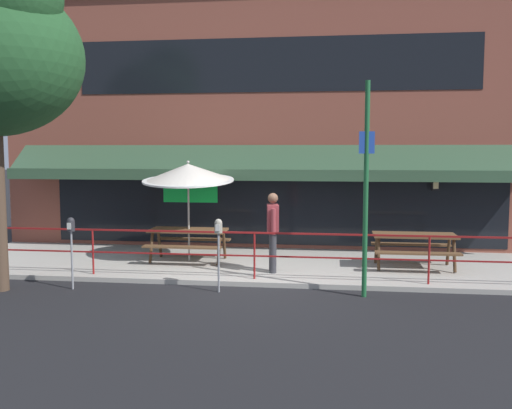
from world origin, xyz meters
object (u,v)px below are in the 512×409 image
Objects in this scene: patio_umbrella_left at (188,173)px; parking_meter_far at (218,233)px; parking_meter_near at (71,231)px; picnic_table_left at (188,236)px; pedestrian_walking at (273,228)px; street_sign_pole at (366,187)px; picnic_table_centre at (414,241)px.

parking_meter_far is at bearing -63.82° from patio_umbrella_left.
patio_umbrella_left is 1.69× the size of parking_meter_near.
picnic_table_left is 1.05× the size of pedestrian_walking.
street_sign_pole is (5.64, 0.17, 0.90)m from parking_meter_near.
parking_meter_near is (-3.78, -1.63, 0.09)m from pedestrian_walking.
patio_umbrella_left is 0.60× the size of street_sign_pole.
picnic_table_centre is 1.05× the size of pedestrian_walking.
picnic_table_left is 4.80m from street_sign_pole.
picnic_table_left is at bearing 156.64° from pedestrian_walking.
pedestrian_walking is 1.20× the size of parking_meter_far.
picnic_table_centre is 5.38m from patio_umbrella_left.
picnic_table_left is at bearing -90.00° from patio_umbrella_left.
patio_umbrella_left is (-5.17, 0.16, 1.47)m from picnic_table_centre.
street_sign_pole is at bearing 0.56° from parking_meter_far.
picnic_table_centre is 1.27× the size of parking_meter_near.
street_sign_pole reaches higher than parking_meter_far.
parking_meter_near is at bearing -123.64° from picnic_table_left.
street_sign_pole is at bearing -118.18° from picnic_table_centre.
picnic_table_left is at bearing 56.36° from parking_meter_near.
parking_meter_near is at bearing -156.70° from pedestrian_walking.
street_sign_pole reaches higher than picnic_table_left.
parking_meter_far is at bearing -179.44° from street_sign_pole.
parking_meter_far is at bearing -120.94° from pedestrian_walking.
picnic_table_centre is at bearing 19.57° from parking_meter_near.
patio_umbrella_left reaches higher than pedestrian_walking.
picnic_table_left is 5.17m from picnic_table_centre.
parking_meter_far is (1.21, -2.46, -1.03)m from patio_umbrella_left.
parking_meter_far reaches higher than picnic_table_left.
street_sign_pole reaches higher than patio_umbrella_left.
patio_umbrella_left is 2.92m from parking_meter_far.
parking_meter_far reaches higher than picnic_table_centre.
street_sign_pole reaches higher than pedestrian_walking.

